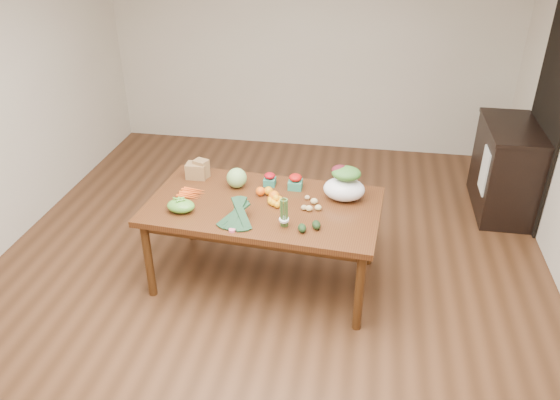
% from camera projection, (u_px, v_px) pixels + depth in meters
% --- Properties ---
extents(floor, '(6.00, 6.00, 0.00)m').
position_uv_depth(floor, '(264.00, 281.00, 4.76)').
color(floor, '#58341E').
rests_on(floor, ground).
extents(room_walls, '(5.02, 6.02, 2.70)m').
position_uv_depth(room_walls, '(262.00, 138.00, 4.10)').
color(room_walls, beige).
rests_on(room_walls, floor).
extents(dining_table, '(1.95, 1.18, 0.75)m').
position_uv_depth(dining_table, '(264.00, 242.00, 4.62)').
color(dining_table, '#4C2911').
rests_on(dining_table, floor).
extents(doorway_dark, '(0.02, 1.00, 2.10)m').
position_uv_depth(doorway_dark, '(547.00, 119.00, 5.26)').
color(doorway_dark, black).
rests_on(doorway_dark, floor).
extents(cabinet, '(0.52, 1.02, 0.94)m').
position_uv_depth(cabinet, '(505.00, 169.00, 5.63)').
color(cabinet, black).
rests_on(cabinet, floor).
extents(dish_towel, '(0.02, 0.28, 0.45)m').
position_uv_depth(dish_towel, '(484.00, 171.00, 5.41)').
color(dish_towel, white).
rests_on(dish_towel, cabinet).
extents(paper_bag, '(0.25, 0.21, 0.17)m').
position_uv_depth(paper_bag, '(196.00, 169.00, 4.80)').
color(paper_bag, '#A06E48').
rests_on(paper_bag, dining_table).
extents(cabbage, '(0.17, 0.17, 0.17)m').
position_uv_depth(cabbage, '(237.00, 178.00, 4.64)').
color(cabbage, '#83B065').
rests_on(cabbage, dining_table).
extents(strawberry_basket_a, '(0.11, 0.11, 0.09)m').
position_uv_depth(strawberry_basket_a, '(270.00, 180.00, 4.70)').
color(strawberry_basket_a, '#B30B1D').
rests_on(strawberry_basket_a, dining_table).
extents(strawberry_basket_b, '(0.12, 0.12, 0.11)m').
position_uv_depth(strawberry_basket_b, '(295.00, 183.00, 4.64)').
color(strawberry_basket_b, red).
rests_on(strawberry_basket_b, dining_table).
extents(orange_a, '(0.08, 0.08, 0.08)m').
position_uv_depth(orange_a, '(260.00, 191.00, 4.54)').
color(orange_a, '#F2540E').
rests_on(orange_a, dining_table).
extents(orange_b, '(0.07, 0.07, 0.07)m').
position_uv_depth(orange_b, '(268.00, 191.00, 4.55)').
color(orange_b, '#F79F0F').
rests_on(orange_b, dining_table).
extents(orange_c, '(0.09, 0.09, 0.09)m').
position_uv_depth(orange_c, '(274.00, 196.00, 4.45)').
color(orange_c, orange).
rests_on(orange_c, dining_table).
extents(mandarin_cluster, '(0.19, 0.19, 0.09)m').
position_uv_depth(mandarin_cluster, '(276.00, 200.00, 4.40)').
color(mandarin_cluster, '#FFA60F').
rests_on(mandarin_cluster, dining_table).
extents(carrots, '(0.23, 0.20, 0.03)m').
position_uv_depth(carrots, '(192.00, 193.00, 4.56)').
color(carrots, orange).
rests_on(carrots, dining_table).
extents(snap_pea_bag, '(0.22, 0.17, 0.10)m').
position_uv_depth(snap_pea_bag, '(181.00, 206.00, 4.30)').
color(snap_pea_bag, '#5DAC3A').
rests_on(snap_pea_bag, dining_table).
extents(kale_bunch, '(0.35, 0.42, 0.16)m').
position_uv_depth(kale_bunch, '(236.00, 216.00, 4.11)').
color(kale_bunch, '#15301E').
rests_on(kale_bunch, dining_table).
extents(asparagus_bundle, '(0.09, 0.12, 0.26)m').
position_uv_depth(asparagus_bundle, '(284.00, 213.00, 4.07)').
color(asparagus_bundle, '#4F7133').
rests_on(asparagus_bundle, dining_table).
extents(potato_a, '(0.05, 0.04, 0.04)m').
position_uv_depth(potato_a, '(304.00, 208.00, 4.34)').
color(potato_a, tan).
rests_on(potato_a, dining_table).
extents(potato_b, '(0.06, 0.05, 0.05)m').
position_uv_depth(potato_b, '(309.00, 208.00, 4.32)').
color(potato_b, tan).
rests_on(potato_b, dining_table).
extents(potato_c, '(0.06, 0.05, 0.05)m').
position_uv_depth(potato_c, '(314.00, 201.00, 4.42)').
color(potato_c, '#D6C87B').
rests_on(potato_c, dining_table).
extents(potato_d, '(0.05, 0.04, 0.04)m').
position_uv_depth(potato_d, '(307.00, 197.00, 4.49)').
color(potato_d, tan).
rests_on(potato_d, dining_table).
extents(potato_e, '(0.06, 0.05, 0.05)m').
position_uv_depth(potato_e, '(318.00, 208.00, 4.33)').
color(potato_e, tan).
rests_on(potato_e, dining_table).
extents(avocado_a, '(0.09, 0.11, 0.06)m').
position_uv_depth(avocado_a, '(302.00, 228.00, 4.06)').
color(avocado_a, black).
rests_on(avocado_a, dining_table).
extents(avocado_b, '(0.09, 0.11, 0.06)m').
position_uv_depth(avocado_b, '(316.00, 225.00, 4.09)').
color(avocado_b, black).
rests_on(avocado_b, dining_table).
extents(salad_bag, '(0.36, 0.28, 0.26)m').
position_uv_depth(salad_bag, '(344.00, 185.00, 4.43)').
color(salad_bag, white).
rests_on(salad_bag, dining_table).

